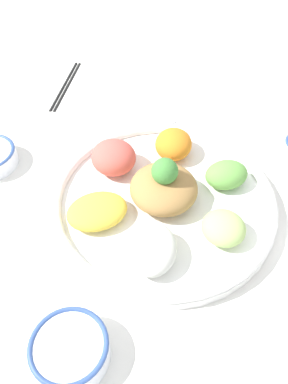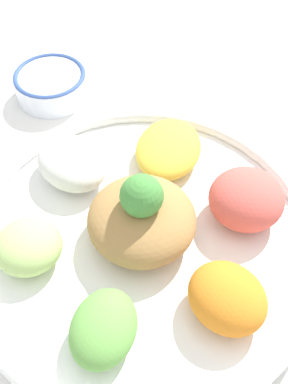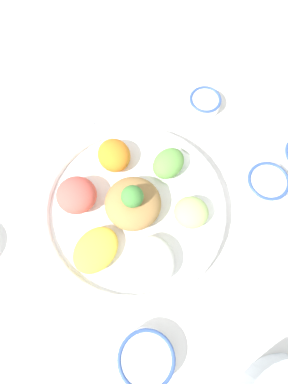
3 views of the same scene
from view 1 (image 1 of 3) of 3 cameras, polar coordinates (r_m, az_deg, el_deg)
ground_plane at (r=0.73m, az=3.42°, el=-0.78°), size 2.40×2.40×0.00m
salad_platter at (r=0.70m, az=2.79°, el=-0.71°), size 0.42×0.42×0.12m
rice_bowl_blue at (r=0.57m, az=-11.20°, el=-22.46°), size 0.11×0.11×0.04m
chopsticks_pair_near at (r=1.04m, az=-11.84°, el=15.70°), size 0.06×0.23×0.01m
serving_spoon_main at (r=0.94m, az=1.43°, el=12.84°), size 0.12×0.08×0.01m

